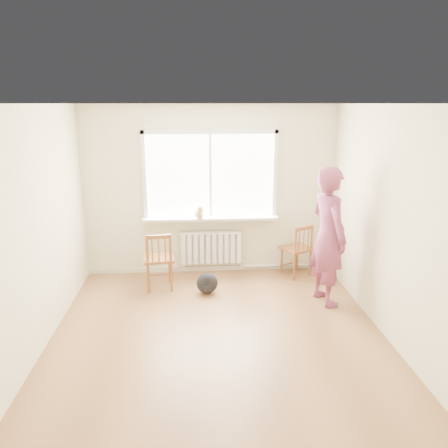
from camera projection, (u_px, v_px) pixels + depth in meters
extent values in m
plane|color=olive|center=(219.00, 340.00, 5.16)|extent=(4.50, 4.50, 0.00)
plane|color=white|center=(218.00, 104.00, 4.44)|extent=(4.50, 4.50, 0.00)
cube|color=beige|center=(210.00, 191.00, 6.96)|extent=(4.00, 0.01, 2.70)
cube|color=white|center=(210.00, 176.00, 6.87)|extent=(2.00, 0.02, 1.30)
cube|color=white|center=(210.00, 132.00, 6.67)|extent=(2.12, 0.05, 0.06)
cube|color=white|center=(144.00, 177.00, 6.79)|extent=(0.06, 0.05, 1.42)
cube|color=white|center=(275.00, 175.00, 6.92)|extent=(0.06, 0.05, 1.42)
cube|color=white|center=(210.00, 176.00, 6.85)|extent=(0.04, 0.05, 1.30)
cube|color=white|center=(211.00, 218.00, 6.97)|extent=(2.15, 0.22, 0.04)
cube|color=white|center=(211.00, 247.00, 7.16)|extent=(1.00, 0.02, 0.55)
cube|color=white|center=(211.00, 248.00, 7.11)|extent=(1.00, 0.10, 0.51)
cube|color=white|center=(211.00, 233.00, 7.04)|extent=(1.00, 0.12, 0.03)
cylinder|color=silver|center=(285.00, 265.00, 7.32)|extent=(1.40, 0.04, 0.04)
cube|color=beige|center=(211.00, 268.00, 7.29)|extent=(4.00, 0.03, 0.08)
cube|color=brown|center=(159.00, 258.00, 6.50)|extent=(0.49, 0.47, 0.04)
cylinder|color=brown|center=(170.00, 268.00, 6.76)|extent=(0.04, 0.04, 0.47)
cylinder|color=brown|center=(148.00, 270.00, 6.69)|extent=(0.04, 0.04, 0.47)
cylinder|color=brown|center=(171.00, 276.00, 6.44)|extent=(0.04, 0.04, 0.47)
cylinder|color=brown|center=(148.00, 278.00, 6.38)|extent=(0.04, 0.04, 0.47)
cylinder|color=brown|center=(171.00, 263.00, 6.38)|extent=(0.04, 0.04, 0.89)
cylinder|color=brown|center=(148.00, 265.00, 6.32)|extent=(0.04, 0.04, 0.89)
cube|color=brown|center=(158.00, 237.00, 6.24)|extent=(0.36, 0.08, 0.06)
cylinder|color=brown|center=(165.00, 249.00, 6.31)|extent=(0.02, 0.02, 0.36)
cylinder|color=brown|center=(159.00, 249.00, 6.29)|extent=(0.02, 0.02, 0.36)
cylinder|color=brown|center=(152.00, 250.00, 6.27)|extent=(0.02, 0.02, 0.36)
cube|color=brown|center=(296.00, 248.00, 6.99)|extent=(0.56, 0.55, 0.04)
cylinder|color=brown|center=(297.00, 257.00, 7.27)|extent=(0.04, 0.04, 0.46)
cylinder|color=brown|center=(282.00, 261.00, 7.11)|extent=(0.04, 0.04, 0.46)
cylinder|color=brown|center=(310.00, 263.00, 7.00)|extent=(0.04, 0.04, 0.46)
cylinder|color=brown|center=(294.00, 267.00, 6.84)|extent=(0.04, 0.04, 0.46)
cylinder|color=brown|center=(311.00, 251.00, 6.95)|extent=(0.04, 0.04, 0.86)
cylinder|color=brown|center=(295.00, 255.00, 6.79)|extent=(0.04, 0.04, 0.86)
cube|color=brown|center=(304.00, 228.00, 6.76)|extent=(0.33, 0.19, 0.06)
cylinder|color=brown|center=(308.00, 239.00, 6.85)|extent=(0.02, 0.02, 0.35)
cylinder|color=brown|center=(304.00, 240.00, 6.81)|extent=(0.02, 0.02, 0.35)
cylinder|color=brown|center=(299.00, 240.00, 6.76)|extent=(0.02, 0.02, 0.35)
imported|color=#C44155|center=(328.00, 237.00, 5.92)|extent=(0.61, 0.79, 1.91)
ellipsoid|color=beige|center=(199.00, 213.00, 6.86)|extent=(0.20, 0.27, 0.18)
sphere|color=beige|center=(200.00, 209.00, 6.72)|extent=(0.10, 0.10, 0.10)
cone|color=beige|center=(198.00, 206.00, 6.70)|extent=(0.03, 0.03, 0.04)
cone|color=beige|center=(202.00, 206.00, 6.71)|extent=(0.03, 0.03, 0.04)
cylinder|color=beige|center=(198.00, 214.00, 6.99)|extent=(0.04, 0.17, 0.02)
cylinder|color=beige|center=(198.00, 217.00, 6.78)|extent=(0.02, 0.02, 0.09)
cylinder|color=beige|center=(202.00, 217.00, 6.79)|extent=(0.02, 0.02, 0.09)
ellipsoid|color=black|center=(207.00, 283.00, 6.40)|extent=(0.32, 0.25, 0.31)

